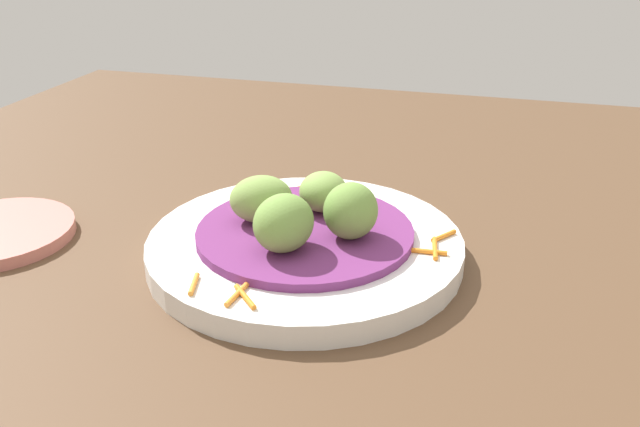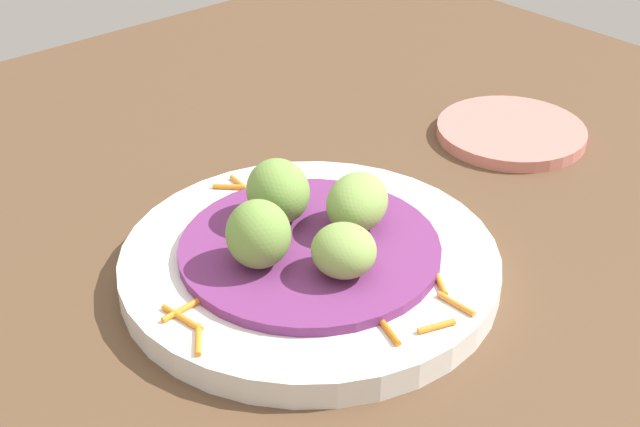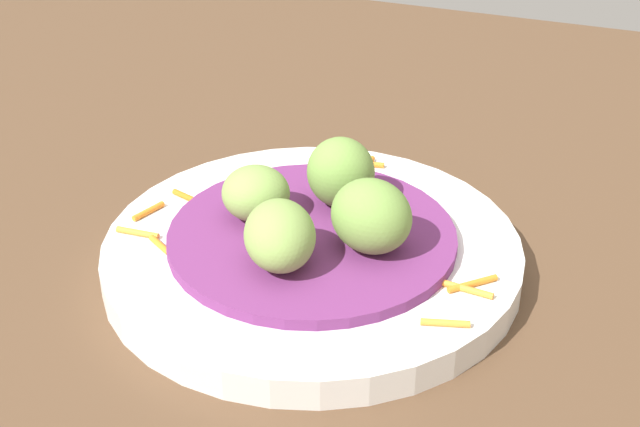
{
  "view_description": "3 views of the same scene",
  "coord_description": "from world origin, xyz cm",
  "views": [
    {
      "loc": [
        51.16,
        16.78,
        29.69
      ],
      "look_at": [
        2.19,
        3.05,
        5.99
      ],
      "focal_mm": 37.53,
      "sensor_mm": 36.0,
      "label": 1
    },
    {
      "loc": [
        -36.51,
        35.37,
        39.67
      ],
      "look_at": [
        3.41,
        0.42,
        6.37
      ],
      "focal_mm": 50.18,
      "sensor_mm": 36.0,
      "label": 2
    },
    {
      "loc": [
        20.85,
        -45.26,
        36.4
      ],
      "look_at": [
        3.4,
        1.78,
        6.3
      ],
      "focal_mm": 52.86,
      "sensor_mm": 36.0,
      "label": 3
    }
  ],
  "objects": [
    {
      "name": "table_surface",
      "position": [
        0.0,
        0.0,
        1.0
      ],
      "size": [
        110.0,
        110.0,
        2.0
      ],
      "primitive_type": "cube",
      "color": "brown",
      "rests_on": "ground"
    },
    {
      "name": "main_plate",
      "position": [
        2.82,
        1.9,
        3.0
      ],
      "size": [
        26.76,
        26.76,
        1.99
      ],
      "primitive_type": "cylinder",
      "color": "white",
      "rests_on": "table_surface"
    },
    {
      "name": "cabbage_bed",
      "position": [
        2.82,
        1.9,
        4.37
      ],
      "size": [
        18.38,
        18.38,
        0.75
      ],
      "primitive_type": "cylinder",
      "color": "#702D6B",
      "rests_on": "main_plate"
    },
    {
      "name": "carrot_garnish",
      "position": [
        2.25,
        4.08,
        4.19
      ],
      "size": [
        24.36,
        18.4,
        0.4
      ],
      "color": "orange",
      "rests_on": "main_plate"
    },
    {
      "name": "guac_scoop_left",
      "position": [
        2.32,
        -2.13,
        6.76
      ],
      "size": [
        6.26,
        6.74,
        4.04
      ],
      "primitive_type": "ellipsoid",
      "rotation": [
        0.0,
        0.0,
        5.19
      ],
      "color": "#84A851",
      "rests_on": "cabbage_bed"
    },
    {
      "name": "guac_scoop_center",
      "position": [
        6.85,
        1.41,
        7.05
      ],
      "size": [
        6.42,
        6.02,
        4.62
      ],
      "primitive_type": "ellipsoid",
      "rotation": [
        0.0,
        0.0,
        2.79
      ],
      "color": "#759E47",
      "rests_on": "cabbage_bed"
    },
    {
      "name": "guac_scoop_right",
      "position": [
        3.31,
        5.93,
        7.09
      ],
      "size": [
        6.05,
        5.98,
        4.7
      ],
      "primitive_type": "ellipsoid",
      "rotation": [
        0.0,
        0.0,
        5.8
      ],
      "color": "#759E47",
      "rests_on": "cabbage_bed"
    },
    {
      "name": "guac_scoop_back",
      "position": [
        -1.22,
        2.4,
        6.51
      ],
      "size": [
        4.45,
        4.33,
        3.53
      ],
      "primitive_type": "ellipsoid",
      "rotation": [
        0.0,
        0.0,
        1.58
      ],
      "color": "#84A851",
      "rests_on": "cabbage_bed"
    }
  ]
}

